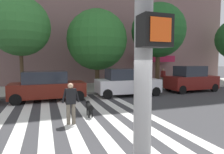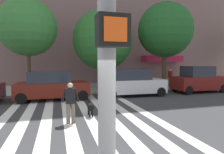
# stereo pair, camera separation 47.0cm
# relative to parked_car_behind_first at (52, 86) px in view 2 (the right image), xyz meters

# --- Properties ---
(ground_plane) EXTENTS (160.00, 160.00, 0.00)m
(ground_plane) POSITION_rel_parked_car_behind_first_xyz_m (1.73, -4.60, -0.90)
(ground_plane) COLOR #353538
(sidewalk_far) EXTENTS (80.00, 6.00, 0.15)m
(sidewalk_far) POSITION_rel_parked_car_behind_first_xyz_m (1.73, 4.37, -0.83)
(sidewalk_far) COLOR #ACABA2
(sidewalk_far) RESTS_ON ground_plane
(crosswalk_stripes) EXTENTS (6.75, 11.34, 0.01)m
(crosswalk_stripes) POSITION_rel_parked_car_behind_first_xyz_m (1.19, -4.60, -0.90)
(crosswalk_stripes) COLOR silver
(crosswalk_stripes) RESTS_ON ground_plane
(parked_car_behind_first) EXTENTS (4.54, 2.00, 1.84)m
(parked_car_behind_first) POSITION_rel_parked_car_behind_first_xyz_m (0.00, 0.00, 0.00)
(parked_car_behind_first) COLOR #611B11
(parked_car_behind_first) RESTS_ON ground_plane
(parked_car_third_in_line) EXTENTS (4.61, 2.19, 1.94)m
(parked_car_third_in_line) POSITION_rel_parked_car_behind_first_xyz_m (5.49, 0.00, 0.04)
(parked_car_third_in_line) COLOR silver
(parked_car_third_in_line) RESTS_ON ground_plane
(parked_car_fourth_in_line) EXTENTS (4.24, 1.97, 2.10)m
(parked_car_fourth_in_line) POSITION_rel_parked_car_behind_first_xyz_m (11.23, -0.00, 0.08)
(parked_car_fourth_in_line) COLOR maroon
(parked_car_fourth_in_line) RESTS_ON ground_plane
(street_tree_nearest) EXTENTS (4.41, 4.41, 7.13)m
(street_tree_nearest) POSITION_rel_parked_car_behind_first_xyz_m (-1.77, 3.25, 4.16)
(street_tree_nearest) COLOR #4C3823
(street_tree_nearest) RESTS_ON sidewalk_far
(street_tree_middle) EXTENTS (5.14, 5.14, 6.71)m
(street_tree_middle) POSITION_rel_parked_car_behind_first_xyz_m (4.16, 3.35, 3.38)
(street_tree_middle) COLOR #4C3823
(street_tree_middle) RESTS_ON sidewalk_far
(street_tree_further) EXTENTS (4.87, 4.87, 7.55)m
(street_tree_further) POSITION_rel_parked_car_behind_first_xyz_m (9.69, 2.60, 4.35)
(street_tree_further) COLOR #4C3823
(street_tree_further) RESTS_ON sidewalk_far
(pedestrian_dog_walker) EXTENTS (0.71, 0.25, 1.64)m
(pedestrian_dog_walker) POSITION_rel_parked_car_behind_first_xyz_m (0.80, -5.24, 0.03)
(pedestrian_dog_walker) COLOR #6B6051
(pedestrian_dog_walker) RESTS_ON ground_plane
(dog_on_leash) EXTENTS (0.28, 1.03, 0.65)m
(dog_on_leash) POSITION_rel_parked_car_behind_first_xyz_m (1.72, -4.37, -0.46)
(dog_on_leash) COLOR black
(dog_on_leash) RESTS_ON ground_plane
(pedestrian_bystander) EXTENTS (0.32, 0.71, 1.64)m
(pedestrian_bystander) POSITION_rel_parked_car_behind_first_xyz_m (10.41, 2.76, 0.18)
(pedestrian_bystander) COLOR #6B6051
(pedestrian_bystander) RESTS_ON sidewalk_far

